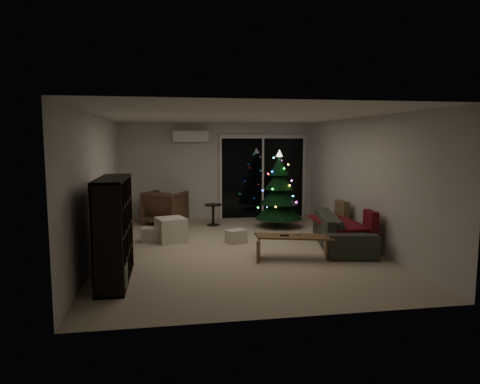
# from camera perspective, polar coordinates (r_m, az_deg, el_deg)

# --- Properties ---
(room) EXTENTS (6.50, 7.51, 2.60)m
(room) POSITION_cam_1_polar(r_m,az_deg,el_deg) (9.56, 0.93, 0.69)
(room) COLOR beige
(room) RESTS_ON ground
(bookshelf) EXTENTS (0.96, 1.55, 1.52)m
(bookshelf) POSITION_cam_1_polar(r_m,az_deg,el_deg) (6.51, -18.09, -4.88)
(bookshelf) COLOR black
(bookshelf) RESTS_ON floor
(media_cabinet) EXTENTS (0.45, 1.17, 0.72)m
(media_cabinet) POSITION_cam_1_polar(r_m,az_deg,el_deg) (8.17, -16.29, -5.30)
(media_cabinet) COLOR black
(media_cabinet) RESTS_ON floor
(stereo) EXTENTS (0.37, 0.43, 0.15)m
(stereo) POSITION_cam_1_polar(r_m,az_deg,el_deg) (8.09, -16.39, -2.26)
(stereo) COLOR black
(stereo) RESTS_ON media_cabinet
(armchair) EXTENTS (1.19, 1.20, 0.82)m
(armchair) POSITION_cam_1_polar(r_m,az_deg,el_deg) (10.71, -9.92, -2.01)
(armchair) COLOR #4D352B
(armchair) RESTS_ON floor
(ottoman) EXTENTS (0.68, 0.68, 0.49)m
(ottoman) POSITION_cam_1_polar(r_m,az_deg,el_deg) (8.84, -9.19, -4.97)
(ottoman) COLOR beige
(ottoman) RESTS_ON floor
(cardboard_box_a) EXTENTS (0.44, 0.36, 0.29)m
(cardboard_box_a) POSITION_cam_1_polar(r_m,az_deg,el_deg) (8.90, -11.60, -5.58)
(cardboard_box_a) COLOR beige
(cardboard_box_a) RESTS_ON floor
(cardboard_box_b) EXTENTS (0.45, 0.40, 0.26)m
(cardboard_box_b) POSITION_cam_1_polar(r_m,az_deg,el_deg) (8.66, -0.54, -5.91)
(cardboard_box_b) COLOR beige
(cardboard_box_b) RESTS_ON floor
(side_table) EXTENTS (0.47, 0.47, 0.52)m
(side_table) POSITION_cam_1_polar(r_m,az_deg,el_deg) (10.38, -3.60, -3.05)
(side_table) COLOR black
(side_table) RESTS_ON floor
(floor_lamp) EXTENTS (0.28, 0.28, 1.74)m
(floor_lamp) POSITION_cam_1_polar(r_m,az_deg,el_deg) (11.39, -8.69, 0.88)
(floor_lamp) COLOR black
(floor_lamp) RESTS_ON floor
(sofa) EXTENTS (1.30, 2.34, 0.65)m
(sofa) POSITION_cam_1_polar(r_m,az_deg,el_deg) (8.57, 13.52, -4.92)
(sofa) COLOR #3A3D38
(sofa) RESTS_ON floor
(sofa_throw) EXTENTS (0.69, 1.59, 0.05)m
(sofa_throw) POSITION_cam_1_polar(r_m,az_deg,el_deg) (8.50, 12.92, -4.00)
(sofa_throw) COLOR maroon
(sofa_throw) RESTS_ON sofa
(cushion_a) EXTENTS (0.16, 0.43, 0.43)m
(cushion_a) POSITION_cam_1_polar(r_m,az_deg,el_deg) (9.21, 13.42, -2.45)
(cushion_a) COLOR #857852
(cushion_a) RESTS_ON sofa
(cushion_b) EXTENTS (0.16, 0.43, 0.43)m
(cushion_b) POSITION_cam_1_polar(r_m,az_deg,el_deg) (8.04, 17.02, -3.91)
(cushion_b) COLOR maroon
(cushion_b) RESTS_ON sofa
(coffee_table) EXTENTS (1.35, 0.77, 0.41)m
(coffee_table) POSITION_cam_1_polar(r_m,az_deg,el_deg) (7.56, 7.05, -7.30)
(coffee_table) COLOR brown
(coffee_table) RESTS_ON floor
(remote_a) EXTENTS (0.16, 0.05, 0.02)m
(remote_a) POSITION_cam_1_polar(r_m,az_deg,el_deg) (7.47, 5.97, -5.77)
(remote_a) COLOR black
(remote_a) RESTS_ON coffee_table
(remote_b) EXTENTS (0.16, 0.09, 0.02)m
(remote_b) POSITION_cam_1_polar(r_m,az_deg,el_deg) (7.59, 7.70, -5.60)
(remote_b) COLOR slate
(remote_b) RESTS_ON coffee_table
(christmas_tree) EXTENTS (1.28, 1.28, 1.83)m
(christmas_tree) POSITION_cam_1_polar(r_m,az_deg,el_deg) (10.13, 5.23, 0.43)
(christmas_tree) COLOR black
(christmas_tree) RESTS_ON floor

